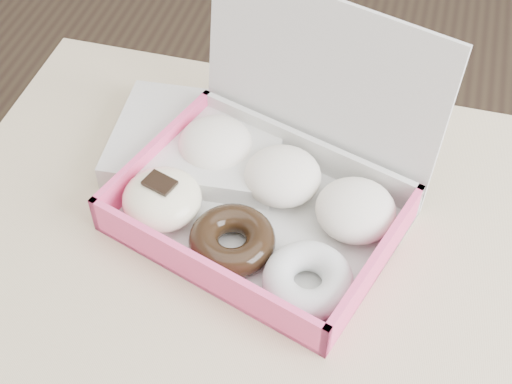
# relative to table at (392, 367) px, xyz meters

# --- Properties ---
(table) EXTENTS (1.20, 0.80, 0.75)m
(table) POSITION_rel_table_xyz_m (0.00, 0.00, 0.00)
(table) COLOR tan
(table) RESTS_ON ground
(donut_box) EXTENTS (0.40, 0.37, 0.24)m
(donut_box) POSITION_rel_table_xyz_m (-0.19, 0.13, 0.12)
(donut_box) COLOR silver
(donut_box) RESTS_ON table
(newspapers) EXTENTS (0.24, 0.20, 0.04)m
(newspapers) POSITION_rel_table_xyz_m (-0.31, 0.21, 0.10)
(newspapers) COLOR beige
(newspapers) RESTS_ON table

